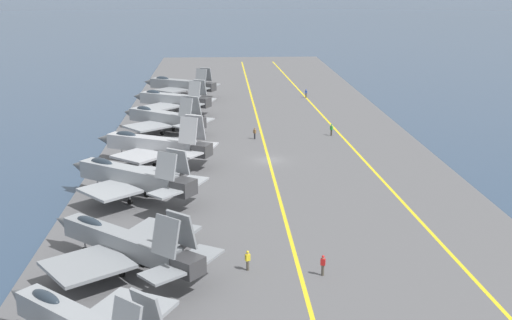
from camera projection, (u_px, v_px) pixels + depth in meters
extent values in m
plane|color=#2D425B|center=(269.00, 163.00, 84.33)|extent=(2000.00, 2000.00, 0.00)
cube|color=#565659|center=(269.00, 162.00, 84.28)|extent=(220.87, 45.29, 0.40)
cube|color=yellow|center=(362.00, 159.00, 84.90)|extent=(198.66, 7.86, 0.01)
cube|color=yellow|center=(269.00, 160.00, 84.22)|extent=(198.78, 0.36, 0.01)
cone|color=#5B5E60|center=(20.00, 295.00, 43.26)|extent=(2.56, 2.62, 1.57)
ellipsoid|color=#232D38|center=(46.00, 298.00, 41.23)|extent=(2.46, 2.63, 0.91)
cube|color=gray|center=(127.00, 313.00, 42.00)|extent=(6.88, 6.68, 0.28)
cube|color=gray|center=(149.00, 314.00, 36.27)|extent=(2.07, 2.19, 2.93)
cube|color=gray|center=(120.00, 241.00, 52.63)|extent=(9.51, 10.75, 1.65)
cone|color=#5B5E60|center=(65.00, 221.00, 56.92)|extent=(2.75, 2.85, 1.57)
cube|color=#38383A|center=(188.00, 266.00, 48.23)|extent=(2.78, 2.80, 1.40)
ellipsoid|color=#232D38|center=(89.00, 222.00, 54.66)|extent=(2.70, 2.94, 0.91)
cube|color=gray|center=(87.00, 265.00, 49.64)|extent=(7.91, 8.01, 0.28)
cube|color=gray|center=(158.00, 234.00, 55.42)|extent=(7.74, 7.56, 0.28)
cube|color=gray|center=(166.00, 236.00, 47.73)|extent=(2.26, 2.43, 2.95)
cube|color=gray|center=(182.00, 229.00, 49.05)|extent=(2.26, 2.43, 2.95)
cube|color=gray|center=(162.00, 274.00, 46.83)|extent=(3.64, 3.69, 0.20)
cube|color=gray|center=(203.00, 254.00, 50.24)|extent=(3.63, 3.49, 0.20)
cylinder|color=#B2B2B7|center=(85.00, 245.00, 55.82)|extent=(0.16, 0.16, 1.53)
cylinder|color=black|center=(85.00, 250.00, 55.95)|extent=(0.56, 0.60, 0.60)
cylinder|color=#B2B2B7|center=(121.00, 268.00, 51.44)|extent=(0.16, 0.16, 1.53)
cylinder|color=black|center=(122.00, 273.00, 51.57)|extent=(0.56, 0.60, 0.60)
cylinder|color=#B2B2B7|center=(143.00, 258.00, 53.20)|extent=(0.16, 0.16, 1.53)
cylinder|color=black|center=(143.00, 264.00, 53.33)|extent=(0.56, 0.60, 0.60)
cube|color=#93999E|center=(128.00, 176.00, 68.97)|extent=(8.73, 11.43, 1.90)
cone|color=#5B5E60|center=(80.00, 166.00, 72.64)|extent=(2.84, 2.99, 1.80)
cube|color=#38383A|center=(184.00, 187.00, 65.22)|extent=(2.96, 2.92, 1.61)
ellipsoid|color=#232D38|center=(102.00, 163.00, 70.64)|extent=(2.60, 3.11, 1.04)
cube|color=#93999E|center=(110.00, 190.00, 66.22)|extent=(7.21, 7.15, 0.28)
cube|color=#93999E|center=(152.00, 174.00, 71.65)|extent=(6.35, 6.77, 0.28)
cube|color=#93999E|center=(166.00, 166.00, 64.44)|extent=(2.06, 2.45, 2.72)
cube|color=#93999E|center=(178.00, 161.00, 66.08)|extent=(2.06, 2.45, 2.72)
cube|color=#93999E|center=(165.00, 193.00, 63.55)|extent=(3.67, 3.66, 0.20)
cube|color=#93999E|center=(193.00, 181.00, 67.40)|extent=(3.54, 3.33, 0.20)
cylinder|color=#B2B2B7|center=(98.00, 184.00, 71.81)|extent=(0.16, 0.16, 1.66)
cylinder|color=black|center=(98.00, 189.00, 71.96)|extent=(0.52, 0.62, 0.60)
cylinder|color=#B2B2B7|center=(130.00, 197.00, 67.74)|extent=(0.16, 0.16, 1.66)
cylinder|color=black|center=(130.00, 202.00, 67.89)|extent=(0.52, 0.62, 0.60)
cylinder|color=#B2B2B7|center=(146.00, 190.00, 69.92)|extent=(0.16, 0.16, 1.66)
cylinder|color=black|center=(146.00, 195.00, 70.06)|extent=(0.52, 0.62, 0.60)
cube|color=#A8AAAF|center=(151.00, 144.00, 82.02)|extent=(7.09, 11.87, 1.84)
cone|color=#5B5E60|center=(105.00, 139.00, 84.70)|extent=(2.60, 2.86, 1.75)
cube|color=#38383A|center=(202.00, 150.00, 79.29)|extent=(2.78, 2.73, 1.57)
ellipsoid|color=#232D38|center=(126.00, 135.00, 83.18)|extent=(2.23, 3.14, 1.01)
cube|color=#A8AAAF|center=(139.00, 156.00, 79.00)|extent=(7.26, 7.30, 0.28)
cube|color=#A8AAAF|center=(168.00, 143.00, 85.07)|extent=(6.02, 6.26, 0.28)
cube|color=#A8AAAF|center=(188.00, 131.00, 78.21)|extent=(1.92, 2.53, 3.27)
cube|color=#A8AAAF|center=(196.00, 127.00, 79.92)|extent=(1.92, 2.53, 3.27)
cube|color=#A8AAAF|center=(189.00, 154.00, 77.42)|extent=(3.64, 3.53, 0.20)
cube|color=#A8AAAF|center=(207.00, 145.00, 81.53)|extent=(3.34, 3.02, 0.20)
cylinder|color=#B2B2B7|center=(122.00, 154.00, 84.22)|extent=(0.16, 0.16, 1.65)
cylinder|color=black|center=(122.00, 157.00, 84.36)|extent=(0.46, 0.64, 0.60)
cylinder|color=#B2B2B7|center=(155.00, 161.00, 80.90)|extent=(0.16, 0.16, 1.65)
cylinder|color=black|center=(155.00, 165.00, 81.04)|extent=(0.46, 0.64, 0.60)
cylinder|color=#B2B2B7|center=(165.00, 156.00, 83.18)|extent=(0.16, 0.16, 1.65)
cylinder|color=black|center=(165.00, 160.00, 83.33)|extent=(0.46, 0.64, 0.60)
cube|color=#93999E|center=(161.00, 118.00, 98.40)|extent=(8.53, 10.51, 1.88)
cone|color=#5B5E60|center=(129.00, 113.00, 102.02)|extent=(2.76, 2.84, 1.78)
cube|color=#38383A|center=(197.00, 123.00, 94.70)|extent=(2.87, 2.82, 1.60)
ellipsoid|color=#232D38|center=(144.00, 109.00, 100.04)|extent=(2.54, 2.90, 1.03)
cube|color=#93999E|center=(147.00, 126.00, 95.40)|extent=(7.42, 7.49, 0.28)
cube|color=#93999E|center=(179.00, 118.00, 101.32)|extent=(7.06, 6.82, 0.28)
cube|color=#93999E|center=(186.00, 107.00, 93.92)|extent=(2.05, 2.31, 2.86)
cube|color=#93999E|center=(194.00, 105.00, 95.50)|extent=(2.05, 2.31, 2.86)
cube|color=#93999E|center=(184.00, 126.00, 93.08)|extent=(3.53, 3.56, 0.20)
cube|color=#93999E|center=(204.00, 120.00, 96.82)|extent=(3.50, 3.24, 0.20)
cylinder|color=#B2B2B7|center=(141.00, 125.00, 101.17)|extent=(0.16, 0.16, 1.41)
cylinder|color=black|center=(141.00, 127.00, 101.28)|extent=(0.54, 0.61, 0.60)
cylinder|color=#B2B2B7|center=(162.00, 131.00, 97.17)|extent=(0.16, 0.16, 1.41)
cylinder|color=black|center=(162.00, 133.00, 97.28)|extent=(0.54, 0.61, 0.60)
cylinder|color=#B2B2B7|center=(173.00, 127.00, 99.28)|extent=(0.16, 0.16, 1.41)
cylinder|color=black|center=(173.00, 130.00, 99.39)|extent=(0.54, 0.61, 0.60)
cube|color=#93999E|center=(170.00, 99.00, 111.12)|extent=(6.91, 10.85, 1.88)
cone|color=#5B5E60|center=(138.00, 97.00, 113.72)|extent=(2.57, 2.72, 1.78)
cube|color=#38383A|center=(204.00, 102.00, 108.45)|extent=(2.76, 2.62, 1.60)
ellipsoid|color=#232D38|center=(153.00, 93.00, 112.23)|extent=(2.19, 2.91, 1.03)
cube|color=#93999E|center=(161.00, 107.00, 108.01)|extent=(7.18, 7.15, 0.28)
cube|color=#93999E|center=(183.00, 100.00, 114.26)|extent=(6.28, 5.99, 0.28)
cube|color=#93999E|center=(194.00, 89.00, 107.43)|extent=(1.76, 2.29, 2.75)
cube|color=#93999E|center=(200.00, 87.00, 109.15)|extent=(1.76, 2.29, 2.75)
cube|color=#93999E|center=(195.00, 105.00, 106.59)|extent=(3.52, 3.40, 0.20)
cube|color=#93999E|center=(208.00, 100.00, 110.68)|extent=(3.32, 2.88, 0.20)
cylinder|color=#B2B2B7|center=(150.00, 108.00, 113.28)|extent=(0.16, 0.16, 1.73)
cylinder|color=black|center=(150.00, 111.00, 113.44)|extent=(0.47, 0.63, 0.60)
cylinder|color=#B2B2B7|center=(172.00, 112.00, 110.01)|extent=(0.16, 0.16, 1.73)
cylinder|color=black|center=(172.00, 115.00, 110.17)|extent=(0.47, 0.63, 0.60)
cylinder|color=#B2B2B7|center=(180.00, 109.00, 112.31)|extent=(0.16, 0.16, 1.73)
cylinder|color=black|center=(180.00, 112.00, 112.47)|extent=(0.47, 0.63, 0.60)
cube|color=gray|center=(178.00, 84.00, 126.77)|extent=(7.23, 11.39, 1.86)
cone|color=#5B5E60|center=(149.00, 82.00, 129.55)|extent=(2.62, 2.82, 1.77)
cube|color=#38383A|center=(210.00, 87.00, 123.92)|extent=(2.79, 2.71, 1.58)
ellipsoid|color=#232D38|center=(162.00, 79.00, 127.98)|extent=(2.26, 3.04, 1.02)
cube|color=gray|center=(171.00, 90.00, 123.96)|extent=(6.87, 6.91, 0.28)
cube|color=gray|center=(188.00, 85.00, 129.60)|extent=(5.71, 6.11, 0.28)
cube|color=gray|center=(201.00, 76.00, 122.96)|extent=(1.80, 2.38, 2.63)
cube|color=gray|center=(206.00, 74.00, 124.67)|extent=(1.80, 2.38, 2.63)
cube|color=gray|center=(201.00, 89.00, 122.09)|extent=(3.59, 3.50, 0.20)
cube|color=gray|center=(213.00, 85.00, 126.15)|extent=(3.36, 3.01, 0.20)
cylinder|color=#B2B2B7|center=(160.00, 92.00, 129.04)|extent=(0.16, 0.16, 1.66)
cylinder|color=black|center=(160.00, 94.00, 129.18)|extent=(0.48, 0.63, 0.60)
cylinder|color=#B2B2B7|center=(180.00, 95.00, 125.64)|extent=(0.16, 0.16, 1.66)
cylinder|color=black|center=(180.00, 97.00, 125.78)|extent=(0.48, 0.63, 0.60)
cylinder|color=#B2B2B7|center=(187.00, 93.00, 127.91)|extent=(0.16, 0.16, 1.66)
cylinder|color=black|center=(187.00, 95.00, 128.06)|extent=(0.48, 0.63, 0.60)
cylinder|color=#383328|center=(331.00, 133.00, 97.03)|extent=(0.24, 0.24, 0.89)
cube|color=green|center=(331.00, 128.00, 96.82)|extent=(0.46, 0.44, 0.58)
sphere|color=tan|center=(332.00, 125.00, 96.70)|extent=(0.22, 0.22, 0.22)
sphere|color=green|center=(332.00, 125.00, 96.69)|extent=(0.24, 0.24, 0.24)
cylinder|color=#383328|center=(306.00, 95.00, 126.97)|extent=(0.24, 0.24, 0.93)
cube|color=#284CB2|center=(306.00, 92.00, 126.76)|extent=(0.36, 0.44, 0.52)
sphere|color=tan|center=(306.00, 90.00, 126.66)|extent=(0.22, 0.22, 0.22)
sphere|color=#284CB2|center=(306.00, 90.00, 126.64)|extent=(0.24, 0.24, 0.24)
cylinder|color=#232328|center=(255.00, 136.00, 94.98)|extent=(0.24, 0.24, 0.88)
cube|color=brown|center=(255.00, 132.00, 94.79)|extent=(0.46, 0.44, 0.53)
sphere|color=beige|center=(255.00, 129.00, 94.68)|extent=(0.22, 0.22, 0.22)
sphere|color=brown|center=(255.00, 129.00, 94.66)|extent=(0.24, 0.24, 0.24)
cylinder|color=#4C473D|center=(323.00, 270.00, 51.79)|extent=(0.24, 0.24, 0.92)
cube|color=red|center=(323.00, 262.00, 51.58)|extent=(0.37, 0.44, 0.54)
sphere|color=beige|center=(323.00, 257.00, 51.47)|extent=(0.22, 0.22, 0.22)
sphere|color=red|center=(323.00, 257.00, 51.46)|extent=(0.24, 0.24, 0.24)
cylinder|color=#4C473D|center=(248.00, 265.00, 52.72)|extent=(0.24, 0.24, 0.86)
cube|color=yellow|center=(248.00, 257.00, 52.52)|extent=(0.41, 0.46, 0.57)
sphere|color=beige|center=(248.00, 253.00, 52.40)|extent=(0.22, 0.22, 0.22)
sphere|color=yellow|center=(248.00, 252.00, 52.39)|extent=(0.24, 0.24, 0.24)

